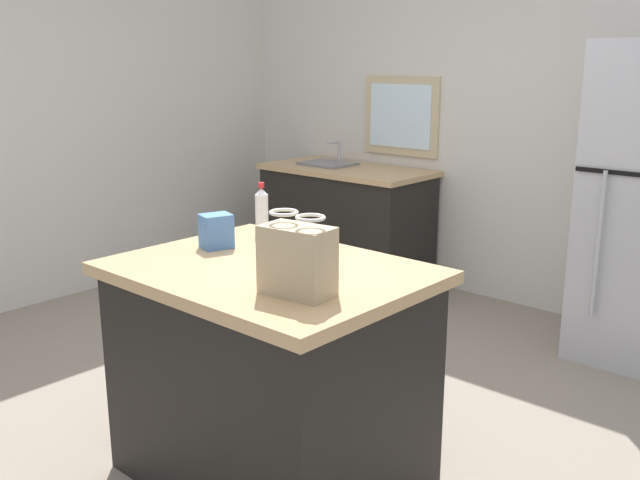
{
  "coord_description": "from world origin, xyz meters",
  "views": [
    {
      "loc": [
        2.16,
        -2.22,
        1.71
      ],
      "look_at": [
        0.23,
        -0.07,
        0.97
      ],
      "focal_mm": 39.9,
      "sensor_mm": 36.0,
      "label": 1
    }
  ],
  "objects_px": {
    "shopping_bag": "(297,260)",
    "bottle": "(262,211)",
    "small_box": "(216,231)",
    "kitchen_island": "(271,374)"
  },
  "relations": [
    {
      "from": "kitchen_island",
      "to": "small_box",
      "type": "bearing_deg",
      "value": 172.44
    },
    {
      "from": "shopping_bag",
      "to": "small_box",
      "type": "xyz_separation_m",
      "value": [
        -0.69,
        0.22,
        -0.05
      ]
    },
    {
      "from": "kitchen_island",
      "to": "small_box",
      "type": "distance_m",
      "value": 0.65
    },
    {
      "from": "shopping_bag",
      "to": "small_box",
      "type": "relative_size",
      "value": 1.96
    },
    {
      "from": "bottle",
      "to": "small_box",
      "type": "bearing_deg",
      "value": -83.03
    },
    {
      "from": "shopping_bag",
      "to": "bottle",
      "type": "bearing_deg",
      "value": 144.08
    },
    {
      "from": "kitchen_island",
      "to": "shopping_bag",
      "type": "relative_size",
      "value": 4.19
    },
    {
      "from": "kitchen_island",
      "to": "shopping_bag",
      "type": "bearing_deg",
      "value": -28.45
    },
    {
      "from": "shopping_bag",
      "to": "bottle",
      "type": "xyz_separation_m",
      "value": [
        -0.73,
        0.53,
        -0.02
      ]
    },
    {
      "from": "kitchen_island",
      "to": "shopping_bag",
      "type": "height_order",
      "value": "shopping_bag"
    }
  ]
}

